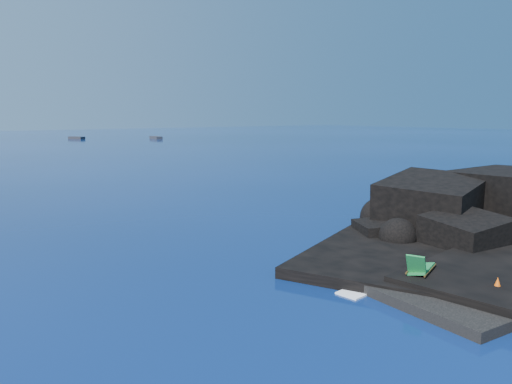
% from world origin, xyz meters
% --- Properties ---
extents(ground, '(400.00, 400.00, 0.00)m').
position_xyz_m(ground, '(0.00, 0.00, 0.00)').
color(ground, '#031333').
rests_on(ground, ground).
extents(beach, '(9.08, 6.86, 0.70)m').
position_xyz_m(beach, '(4.50, 0.50, 0.00)').
color(beach, black).
rests_on(beach, ground).
extents(surf_foam, '(10.00, 8.00, 0.06)m').
position_xyz_m(surf_foam, '(5.00, 5.00, 0.00)').
color(surf_foam, white).
rests_on(surf_foam, ground).
extents(deck_chair, '(1.91, 1.33, 1.21)m').
position_xyz_m(deck_chair, '(2.61, 1.65, 0.95)').
color(deck_chair, '#197335').
rests_on(deck_chair, beach).
extents(towel, '(2.30, 1.54, 0.06)m').
position_xyz_m(towel, '(4.74, 1.59, 0.38)').
color(towel, white).
rests_on(towel, beach).
extents(sunbather, '(1.73, 0.86, 0.22)m').
position_xyz_m(sunbather, '(4.74, 1.59, 0.52)').
color(sunbather, tan).
rests_on(sunbather, towel).
extents(marker_cone, '(0.44, 0.44, 0.58)m').
position_xyz_m(marker_cone, '(3.25, -0.82, 0.64)').
color(marker_cone, '#E8570C').
rests_on(marker_cone, beach).
extents(distant_boat_a, '(3.13, 4.94, 0.63)m').
position_xyz_m(distant_boat_a, '(29.68, 120.34, 0.00)').
color(distant_boat_a, '#222227').
rests_on(distant_boat_a, ground).
extents(distant_boat_b, '(2.14, 5.30, 0.69)m').
position_xyz_m(distant_boat_b, '(45.83, 108.27, 0.00)').
color(distant_boat_b, '#27262C').
rests_on(distant_boat_b, ground).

